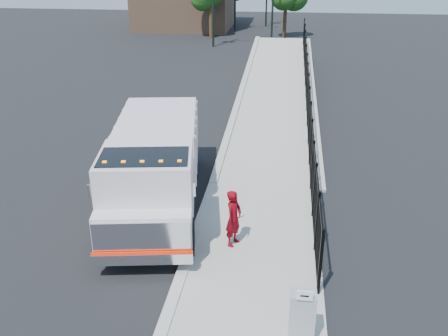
# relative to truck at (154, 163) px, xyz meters

# --- Properties ---
(ground) EXTENTS (120.00, 120.00, 0.00)m
(ground) POSITION_rel_truck_xyz_m (1.66, -2.16, -1.61)
(ground) COLOR black
(ground) RESTS_ON ground
(sidewalk) EXTENTS (3.55, 12.00, 0.12)m
(sidewalk) POSITION_rel_truck_xyz_m (3.58, -4.16, -1.55)
(sidewalk) COLOR #9E998E
(sidewalk) RESTS_ON ground
(curb) EXTENTS (0.30, 12.00, 0.16)m
(curb) POSITION_rel_truck_xyz_m (1.66, -4.16, -1.53)
(curb) COLOR #ADAAA3
(curb) RESTS_ON ground
(ramp) EXTENTS (3.95, 24.06, 3.19)m
(ramp) POSITION_rel_truck_xyz_m (3.78, 13.84, -1.61)
(ramp) COLOR #9E998E
(ramp) RESTS_ON ground
(iron_fence) EXTENTS (0.10, 28.00, 1.80)m
(iron_fence) POSITION_rel_truck_xyz_m (5.21, 9.84, -0.71)
(iron_fence) COLOR black
(iron_fence) RESTS_ON ground
(truck) EXTENTS (4.00, 8.69, 2.87)m
(truck) POSITION_rel_truck_xyz_m (0.00, 0.00, 0.00)
(truck) COLOR black
(truck) RESTS_ON ground
(worker) EXTENTS (0.62, 0.73, 1.70)m
(worker) POSITION_rel_truck_xyz_m (2.86, -2.16, -0.64)
(worker) COLOR #68030C
(worker) RESTS_ON sidewalk
(utility_cabinet) EXTENTS (0.55, 0.40, 1.25)m
(utility_cabinet) POSITION_rel_truck_xyz_m (4.76, -5.85, -0.87)
(utility_cabinet) COLOR gray
(utility_cabinet) RESTS_ON sidewalk
(arrow_sign) EXTENTS (0.35, 0.04, 0.22)m
(arrow_sign) POSITION_rel_truck_xyz_m (4.76, -6.07, -0.13)
(arrow_sign) COLOR white
(arrow_sign) RESTS_ON utility_cabinet
(debris) EXTENTS (0.37, 0.37, 0.09)m
(debris) POSITION_rel_truck_xyz_m (2.82, -0.45, -1.45)
(debris) COLOR silver
(debris) RESTS_ON sidewalk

